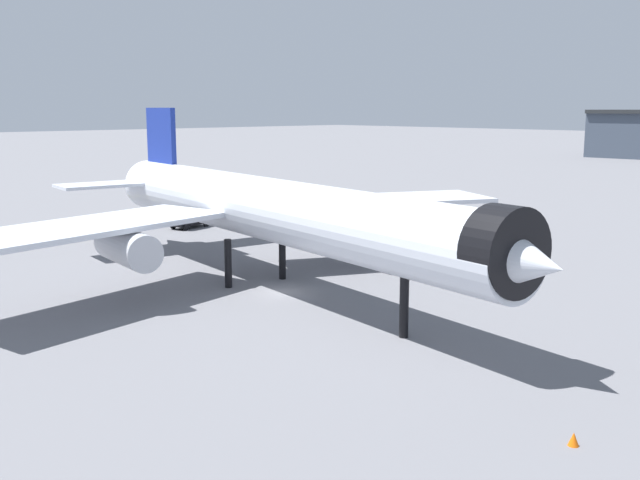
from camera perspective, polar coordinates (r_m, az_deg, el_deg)
ground at (r=64.29m, az=-3.03°, el=-4.07°), size 900.00×900.00×0.00m
airliner_near_gate at (r=64.78m, az=-4.01°, el=2.29°), size 60.64×55.00×15.77m
service_truck_front at (r=99.87m, az=-10.04°, el=1.83°), size 3.52×5.86×3.00m
baggage_tug_wing at (r=95.67m, az=-18.12°, el=0.74°), size 3.55×3.20×1.85m
traffic_cone_wingtip at (r=38.15m, az=18.94°, el=-14.29°), size 0.53×0.53×0.67m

